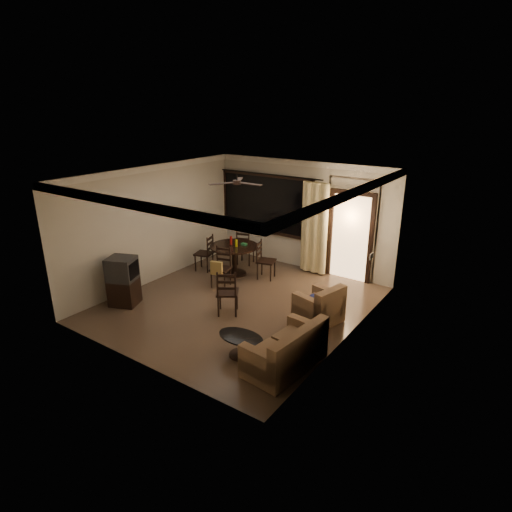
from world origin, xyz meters
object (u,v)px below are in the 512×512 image
Objects in this scene: tv_cabinet at (123,281)px; side_chair at (228,300)px; dining_chair_north at (245,254)px; coffee_table at (241,343)px; armchair at (320,308)px; dining_table at (234,252)px; dining_chair_east at (266,267)px; dining_chair_west at (205,260)px; sofa at (287,352)px; dining_chair_south at (221,275)px.

side_chair is at bearing 0.44° from tv_cabinet.
dining_chair_north reaches higher than coffee_table.
armchair is 1.94m from coffee_table.
armchair is at bearing -19.90° from dining_table.
dining_chair_east is 3.42m from tv_cabinet.
armchair is 0.94× the size of side_chair.
dining_chair_west reaches higher than coffee_table.
dining_chair_east is 2.08m from side_chair.
side_chair reaches higher than dining_chair_west.
dining_chair_north is (-1.02, 0.54, 0.00)m from dining_chair_east.
side_chair is (-1.74, -0.75, -0.02)m from armchair.
coffee_table is (3.19, -2.70, -0.03)m from dining_chair_west.
dining_chair_east is at bearing 90.00° from dining_chair_west.
sofa is at bearing -66.54° from armchair.
coffee_table is at bearing 34.28° from dining_chair_west.
dining_chair_north is at bearing -94.18° from side_chair.
dining_chair_south and dining_chair_north have the same top height.
dining_table is at bearing -89.39° from side_chair.
dining_chair_west is 1.00× the size of dining_chair_north.
side_chair is (0.99, -0.99, -0.01)m from dining_chair_south.
side_chair is at bearing 136.38° from coffee_table.
coffee_table is at bearing -92.97° from armchair.
dining_chair_east is 1.11× the size of coffee_table.
sofa is 1.76× the size of coffee_table.
coffee_table is 1.61m from side_chair.
dining_chair_north is 2.94m from side_chair.
dining_chair_east is at bearing 136.76° from dining_chair_north.
dining_chair_west is at bearing -71.39° from side_chair.
tv_cabinet is at bearing 176.71° from coffee_table.
dining_chair_west is 2.58m from side_chair.
tv_cabinet is at bearing -142.27° from armchair.
dining_table is at bearing 89.92° from dining_chair_east.
dining_chair_east is 2.51m from armchair.
dining_chair_north is at bearing 105.53° from dining_table.
dining_table is 2.21m from side_chair.
dining_chair_north is 1.11× the size of coffee_table.
dining_table is 4.29m from sofa.
tv_cabinet is (-1.70, -2.96, 0.26)m from dining_chair_east.
dining_table is 2.88m from tv_cabinet.
side_chair is (2.02, -1.59, 0.01)m from dining_chair_west.
armchair is at bearing 72.73° from coffee_table.
tv_cabinet is 3.29m from coffee_table.
side_chair is (-1.16, 1.11, 0.04)m from coffee_table.
tv_cabinet is 1.15× the size of armchair.
dining_chair_south is 1.40m from side_chair.
dining_table reaches higher than armchair.
dining_chair_west is 0.96× the size of side_chair.
dining_table reaches higher than sofa.
tv_cabinet reaches higher than dining_chair_east.
dining_chair_north is 0.89× the size of tv_cabinet.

